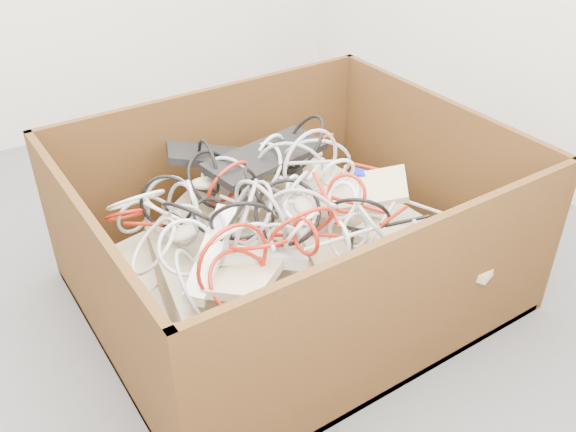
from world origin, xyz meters
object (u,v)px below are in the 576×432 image
power_strip_left (211,253)px  vga_plug (360,174)px  power_strip_right (260,258)px  cardboard_box (287,260)px

power_strip_left → vga_plug: (0.64, 0.13, -0.01)m
power_strip_left → power_strip_right: size_ratio=1.21×
power_strip_right → vga_plug: (0.51, 0.18, 0.03)m
power_strip_right → vga_plug: bearing=46.2°
vga_plug → cardboard_box: bearing=-130.0°
cardboard_box → power_strip_left: size_ratio=3.97×
cardboard_box → vga_plug: size_ratio=29.17×
power_strip_right → vga_plug: same height
vga_plug → power_strip_left: bearing=-122.5°
cardboard_box → power_strip_left: bearing=-161.6°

